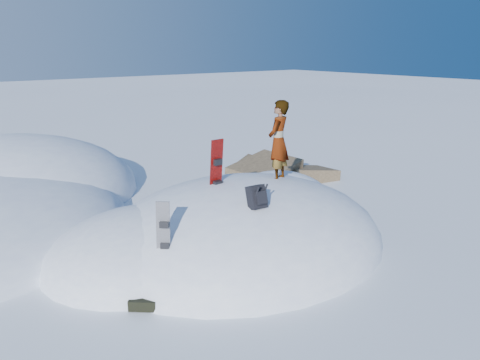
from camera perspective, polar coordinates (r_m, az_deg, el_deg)
ground at (r=11.10m, az=0.34°, el=-7.74°), size 120.00×120.00×0.00m
snow_mound at (r=11.17m, az=-1.13°, el=-7.56°), size 8.00×6.00×3.00m
rock_outcrop at (r=15.51m, az=4.28°, el=-0.72°), size 4.68×4.41×1.68m
snowboard_red at (r=10.57m, az=-2.90°, el=0.61°), size 0.32×0.23×1.70m
snowboard_dark at (r=8.73m, az=-9.29°, el=-6.89°), size 0.31×0.30×1.36m
backpack at (r=9.36m, az=2.11°, el=-2.08°), size 0.37×0.44×0.56m
gear_pile at (r=8.90m, az=-11.14°, el=-13.55°), size 0.95×0.85×0.25m
person at (r=11.08m, az=4.70°, el=4.74°), size 0.84×0.72×1.93m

